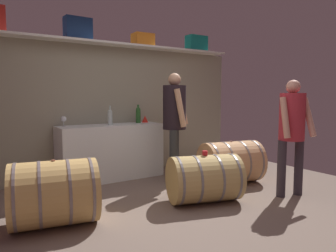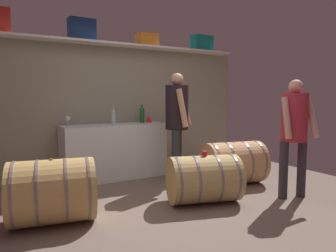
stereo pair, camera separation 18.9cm
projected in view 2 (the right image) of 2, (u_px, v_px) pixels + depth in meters
name	position (u px, v px, depth m)	size (l,w,h in m)	color
ground_plane	(159.00, 200.00, 4.01)	(6.02, 7.41, 0.02)	#705F53
back_wall_panel	(113.00, 111.00, 5.27)	(4.82, 0.10, 2.09)	gray
high_shelf_board	(116.00, 45.00, 5.04)	(4.44, 0.40, 0.03)	silver
toolcase_navy	(82.00, 30.00, 4.75)	(0.39, 0.19, 0.33)	navy
toolcase_orange	(147.00, 40.00, 5.30)	(0.34, 0.24, 0.21)	orange
toolcase_teal	(202.00, 43.00, 5.87)	(0.39, 0.21, 0.28)	#138179
work_cabinet	(114.00, 151.00, 4.99)	(1.61, 0.52, 0.85)	white
wine_bottle_clear	(113.00, 117.00, 4.91)	(0.07, 0.07, 0.30)	#B1C3C1
wine_bottle_green	(142.00, 114.00, 5.26)	(0.08, 0.08, 0.30)	#275B26
wine_glass	(67.00, 119.00, 4.71)	(0.08, 0.08, 0.15)	white
red_funnel	(149.00, 119.00, 5.36)	(0.11, 0.11, 0.11)	red
wine_barrel_near	(204.00, 179.00, 3.85)	(0.97, 0.79, 0.59)	tan
wine_barrel_far	(52.00, 191.00, 3.22)	(0.93, 0.79, 0.67)	tan
wine_barrel_flank	(234.00, 163.00, 4.66)	(0.96, 0.77, 0.63)	tan
tasting_cup	(204.00, 153.00, 3.82)	(0.07, 0.07, 0.05)	red
winemaker_pouring	(295.00, 126.00, 3.97)	(0.48, 0.42, 1.50)	#332B34
visitor_tasting	(177.00, 115.00, 4.76)	(0.48, 0.49, 1.63)	#2C3032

